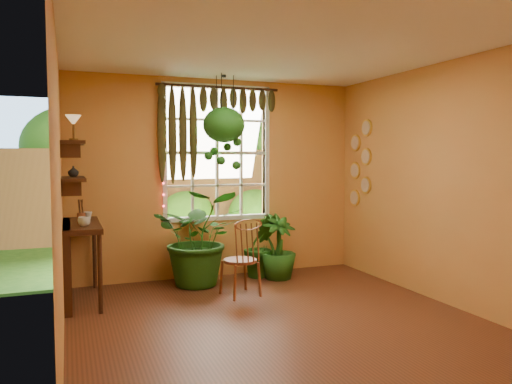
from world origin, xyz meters
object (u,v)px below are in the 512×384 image
(counter_ledge, at_px, (72,254))
(hanging_basket, at_px, (224,130))
(windsor_chair, at_px, (241,270))
(potted_plant_mid, at_px, (261,246))
(potted_plant_left, at_px, (200,237))

(counter_ledge, relative_size, hanging_basket, 0.97)
(windsor_chair, xyz_separation_m, hanging_basket, (0.01, 0.71, 1.68))
(windsor_chair, height_order, hanging_basket, hanging_basket)
(windsor_chair, xyz_separation_m, potted_plant_mid, (0.56, 0.79, 0.12))
(hanging_basket, bearing_deg, potted_plant_mid, 8.55)
(windsor_chair, height_order, potted_plant_left, potted_plant_left)
(potted_plant_mid, bearing_deg, potted_plant_left, -171.34)
(potted_plant_mid, distance_m, hanging_basket, 1.65)
(counter_ledge, distance_m, hanging_basket, 2.38)
(windsor_chair, height_order, potted_plant_mid, windsor_chair)
(windsor_chair, xyz_separation_m, potted_plant_left, (-0.33, 0.65, 0.31))
(counter_ledge, height_order, hanging_basket, hanging_basket)
(counter_ledge, relative_size, potted_plant_mid, 1.39)
(windsor_chair, relative_size, potted_plant_mid, 1.23)
(windsor_chair, distance_m, hanging_basket, 1.82)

